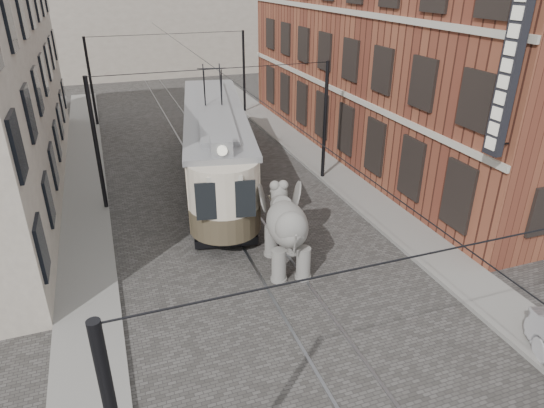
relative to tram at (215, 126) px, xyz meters
name	(u,v)px	position (x,y,z in m)	size (l,w,h in m)	color
ground	(266,253)	(-0.01, -7.77, -2.86)	(120.00, 120.00, 0.00)	#454340
tram_rails	(266,252)	(-0.01, -7.77, -2.85)	(1.54, 80.00, 0.02)	slate
sidewalk_right	(400,226)	(5.99, -7.77, -2.78)	(2.00, 60.00, 0.15)	slate
sidewalk_left	(87,284)	(-6.51, -7.77, -2.78)	(2.00, 60.00, 0.15)	slate
brick_building	(398,47)	(10.99, 1.23, 3.14)	(8.00, 26.00, 12.00)	#5E2C1F
distant_block	(139,2)	(-0.01, 32.23, 4.14)	(28.00, 10.00, 14.00)	gray
catenary	(225,140)	(-0.21, -2.77, 0.14)	(11.00, 30.20, 6.00)	black
tram	(215,126)	(0.00, 0.00, 0.00)	(2.97, 14.41, 5.72)	beige
elephant	(287,234)	(0.41, -8.88, -1.50)	(2.44, 4.43, 2.71)	slate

